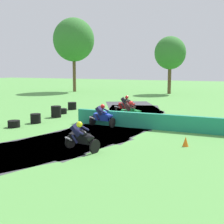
{
  "coord_description": "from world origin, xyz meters",
  "views": [
    {
      "loc": [
        7.06,
        -16.98,
        3.59
      ],
      "look_at": [
        -0.02,
        -0.4,
        0.9
      ],
      "focal_mm": 49.73,
      "sensor_mm": 36.0,
      "label": 1
    }
  ],
  "objects_px": {
    "motorcycle_chase_blue": "(103,116)",
    "tire_stack_mid_b": "(36,118)",
    "motorcycle_lead_black": "(82,137)",
    "tire_stack_extra_a": "(63,111)",
    "tire_stack_mid_a": "(14,124)",
    "tire_stack_far": "(56,112)",
    "traffic_cone": "(186,142)",
    "motorcycle_trailing_green": "(130,112)",
    "motorcycle_fourth_red": "(126,105)",
    "tire_stack_extra_b": "(72,106)"
  },
  "relations": [
    {
      "from": "motorcycle_chase_blue",
      "to": "tire_stack_mid_b",
      "type": "bearing_deg",
      "value": -172.74
    },
    {
      "from": "motorcycle_lead_black",
      "to": "tire_stack_extra_a",
      "type": "relative_size",
      "value": 2.73
    },
    {
      "from": "tire_stack_mid_a",
      "to": "motorcycle_chase_blue",
      "type": "bearing_deg",
      "value": 24.33
    },
    {
      "from": "tire_stack_extra_a",
      "to": "tire_stack_far",
      "type": "bearing_deg",
      "value": -74.09
    },
    {
      "from": "tire_stack_mid_a",
      "to": "traffic_cone",
      "type": "height_order",
      "value": "traffic_cone"
    },
    {
      "from": "motorcycle_trailing_green",
      "to": "motorcycle_fourth_red",
      "type": "height_order",
      "value": "motorcycle_trailing_green"
    },
    {
      "from": "motorcycle_trailing_green",
      "to": "tire_stack_mid_a",
      "type": "bearing_deg",
      "value": -143.14
    },
    {
      "from": "motorcycle_lead_black",
      "to": "motorcycle_chase_blue",
      "type": "distance_m",
      "value": 5.38
    },
    {
      "from": "motorcycle_chase_blue",
      "to": "tire_stack_far",
      "type": "distance_m",
      "value": 4.87
    },
    {
      "from": "tire_stack_mid_b",
      "to": "motorcycle_trailing_green",
      "type": "bearing_deg",
      "value": 26.71
    },
    {
      "from": "tire_stack_extra_b",
      "to": "tire_stack_mid_b",
      "type": "bearing_deg",
      "value": -80.61
    },
    {
      "from": "motorcycle_lead_black",
      "to": "motorcycle_trailing_green",
      "type": "height_order",
      "value": "motorcycle_trailing_green"
    },
    {
      "from": "motorcycle_fourth_red",
      "to": "tire_stack_extra_b",
      "type": "relative_size",
      "value": 2.43
    },
    {
      "from": "motorcycle_lead_black",
      "to": "motorcycle_fourth_red",
      "type": "relative_size",
      "value": 0.99
    },
    {
      "from": "motorcycle_lead_black",
      "to": "traffic_cone",
      "type": "bearing_deg",
      "value": 33.23
    },
    {
      "from": "motorcycle_chase_blue",
      "to": "tire_stack_extra_b",
      "type": "height_order",
      "value": "motorcycle_chase_blue"
    },
    {
      "from": "tire_stack_far",
      "to": "tire_stack_extra_a",
      "type": "relative_size",
      "value": 1.29
    },
    {
      "from": "tire_stack_mid_b",
      "to": "traffic_cone",
      "type": "distance_m",
      "value": 9.95
    },
    {
      "from": "motorcycle_lead_black",
      "to": "tire_stack_mid_b",
      "type": "height_order",
      "value": "motorcycle_lead_black"
    },
    {
      "from": "motorcycle_lead_black",
      "to": "traffic_cone",
      "type": "xyz_separation_m",
      "value": [
        3.9,
        2.56,
        -0.41
      ]
    },
    {
      "from": "tire_stack_extra_b",
      "to": "motorcycle_chase_blue",
      "type": "bearing_deg",
      "value": -46.51
    },
    {
      "from": "motorcycle_lead_black",
      "to": "motorcycle_chase_blue",
      "type": "xyz_separation_m",
      "value": [
        -1.42,
        5.19,
        0.03
      ]
    },
    {
      "from": "motorcycle_fourth_red",
      "to": "tire_stack_mid_a",
      "type": "height_order",
      "value": "motorcycle_fourth_red"
    },
    {
      "from": "motorcycle_trailing_green",
      "to": "motorcycle_fourth_red",
      "type": "distance_m",
      "value": 3.7
    },
    {
      "from": "motorcycle_trailing_green",
      "to": "tire_stack_extra_b",
      "type": "relative_size",
      "value": 2.39
    },
    {
      "from": "tire_stack_far",
      "to": "tire_stack_mid_b",
      "type": "bearing_deg",
      "value": -88.3
    },
    {
      "from": "tire_stack_mid_a",
      "to": "motorcycle_trailing_green",
      "type": "bearing_deg",
      "value": 36.86
    },
    {
      "from": "motorcycle_lead_black",
      "to": "motorcycle_chase_blue",
      "type": "relative_size",
      "value": 1.0
    },
    {
      "from": "motorcycle_trailing_green",
      "to": "tire_stack_far",
      "type": "relative_size",
      "value": 2.1
    },
    {
      "from": "tire_stack_mid_a",
      "to": "tire_stack_mid_b",
      "type": "distance_m",
      "value": 1.64
    },
    {
      "from": "motorcycle_chase_blue",
      "to": "motorcycle_trailing_green",
      "type": "height_order",
      "value": "motorcycle_trailing_green"
    },
    {
      "from": "tire_stack_extra_a",
      "to": "motorcycle_chase_blue",
      "type": "bearing_deg",
      "value": -34.91
    },
    {
      "from": "motorcycle_chase_blue",
      "to": "motorcycle_fourth_red",
      "type": "bearing_deg",
      "value": 96.05
    },
    {
      "from": "motorcycle_lead_black",
      "to": "tire_stack_extra_a",
      "type": "distance_m",
      "value": 10.72
    },
    {
      "from": "motorcycle_lead_black",
      "to": "tire_stack_extra_a",
      "type": "xyz_separation_m",
      "value": [
        -6.35,
        8.63,
        -0.43
      ]
    },
    {
      "from": "tire_stack_mid_a",
      "to": "tire_stack_far",
      "type": "height_order",
      "value": "tire_stack_far"
    },
    {
      "from": "tire_stack_mid_a",
      "to": "tire_stack_mid_b",
      "type": "height_order",
      "value": "tire_stack_mid_b"
    },
    {
      "from": "tire_stack_mid_b",
      "to": "traffic_cone",
      "type": "relative_size",
      "value": 1.47
    },
    {
      "from": "tire_stack_mid_a",
      "to": "traffic_cone",
      "type": "bearing_deg",
      "value": -2.66
    },
    {
      "from": "motorcycle_chase_blue",
      "to": "tire_stack_mid_a",
      "type": "height_order",
      "value": "motorcycle_chase_blue"
    },
    {
      "from": "tire_stack_far",
      "to": "traffic_cone",
      "type": "relative_size",
      "value": 1.82
    },
    {
      "from": "tire_stack_far",
      "to": "traffic_cone",
      "type": "xyz_separation_m",
      "value": [
        9.81,
        -4.51,
        -0.18
      ]
    },
    {
      "from": "tire_stack_mid_b",
      "to": "traffic_cone",
      "type": "bearing_deg",
      "value": -11.99
    },
    {
      "from": "motorcycle_chase_blue",
      "to": "tire_stack_far",
      "type": "height_order",
      "value": "motorcycle_chase_blue"
    },
    {
      "from": "motorcycle_fourth_red",
      "to": "tire_stack_far",
      "type": "bearing_deg",
      "value": -137.1
    },
    {
      "from": "tire_stack_mid_a",
      "to": "tire_stack_extra_a",
      "type": "relative_size",
      "value": 1.14
    },
    {
      "from": "tire_stack_extra_a",
      "to": "motorcycle_fourth_red",
      "type": "bearing_deg",
      "value": 25.35
    },
    {
      "from": "motorcycle_lead_black",
      "to": "motorcycle_trailing_green",
      "type": "bearing_deg",
      "value": 93.55
    },
    {
      "from": "tire_stack_extra_b",
      "to": "motorcycle_trailing_green",
      "type": "bearing_deg",
      "value": -29.36
    },
    {
      "from": "motorcycle_fourth_red",
      "to": "tire_stack_extra_a",
      "type": "bearing_deg",
      "value": -154.65
    }
  ]
}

